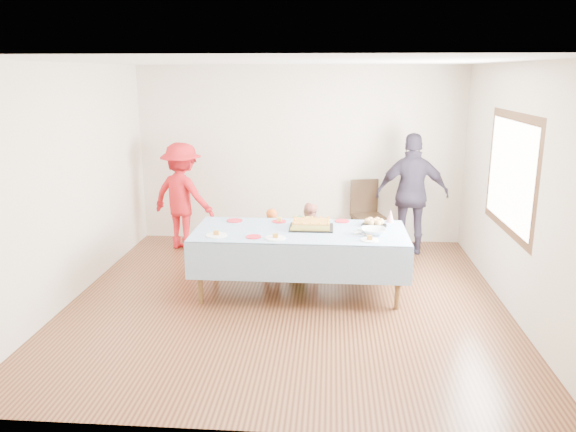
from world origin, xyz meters
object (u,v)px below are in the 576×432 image
object	(u,v)px
birthday_cake	(311,225)
dining_chair	(366,209)
party_table	(300,235)
adult_left	(183,196)

from	to	relation	value
birthday_cake	dining_chair	distance (m)	2.09
party_table	dining_chair	bearing A→B (deg)	66.04
adult_left	birthday_cake	bearing A→B (deg)	163.57
party_table	dining_chair	xyz separation A→B (m)	(0.90, 2.03, -0.17)
dining_chair	adult_left	size ratio (longest dim) A/B	0.63
birthday_cake	dining_chair	world-z (taller)	dining_chair
birthday_cake	adult_left	distance (m)	2.52
dining_chair	adult_left	distance (m)	2.78
adult_left	party_table	bearing A→B (deg)	159.92
party_table	birthday_cake	xyz separation A→B (m)	(0.13, 0.10, 0.10)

